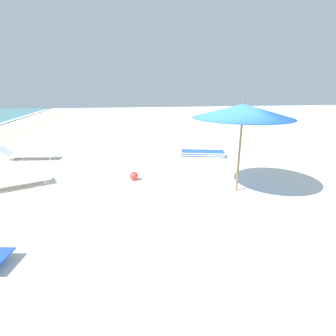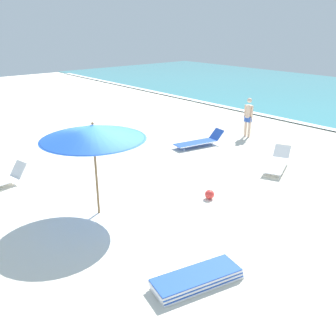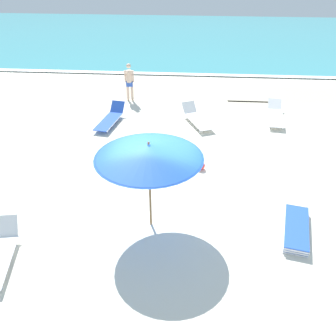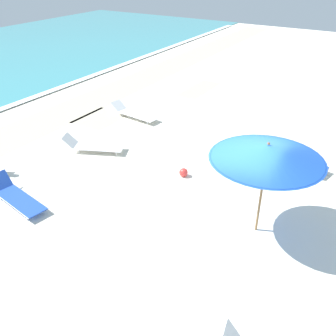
% 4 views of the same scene
% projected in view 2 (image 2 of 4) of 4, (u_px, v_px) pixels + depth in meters
% --- Properties ---
extents(ground_plane, '(60.00, 60.00, 0.16)m').
position_uv_depth(ground_plane, '(128.00, 207.00, 10.67)').
color(ground_plane, silver).
extents(beach_umbrella, '(2.70, 2.70, 2.53)m').
position_uv_depth(beach_umbrella, '(93.00, 132.00, 9.38)').
color(beach_umbrella, olive).
rests_on(beach_umbrella, ground_plane).
extents(lounger_stack, '(1.00, 1.96, 0.24)m').
position_uv_depth(lounger_stack, '(197.00, 279.00, 7.38)').
color(lounger_stack, blue).
rests_on(lounger_stack, ground_plane).
extents(sun_lounger_under_umbrella, '(0.98, 2.28, 0.59)m').
position_uv_depth(sun_lounger_under_umbrella, '(200.00, 141.00, 15.63)').
color(sun_lounger_under_umbrella, blue).
rests_on(sun_lounger_under_umbrella, ground_plane).
extents(sun_lounger_near_water_right, '(1.43, 2.20, 0.57)m').
position_uv_depth(sun_lounger_near_water_right, '(277.00, 162.00, 13.25)').
color(sun_lounger_near_water_right, white).
rests_on(sun_lounger_near_water_right, ground_plane).
extents(beachgoer_wading_adult, '(0.45, 0.27, 1.76)m').
position_uv_depth(beachgoer_wading_adult, '(248.00, 115.00, 16.62)').
color(beachgoer_wading_adult, beige).
rests_on(beachgoer_wading_adult, ground_plane).
extents(beach_ball, '(0.28, 0.28, 0.28)m').
position_uv_depth(beach_ball, '(209.00, 194.00, 10.96)').
color(beach_ball, red).
rests_on(beach_ball, ground_plane).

